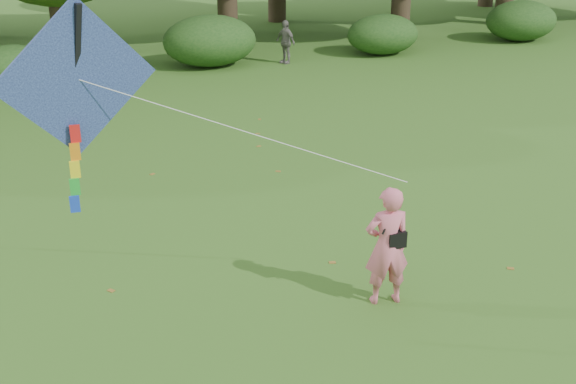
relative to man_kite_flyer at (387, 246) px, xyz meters
name	(u,v)px	position (x,y,z in m)	size (l,w,h in m)	color
ground	(356,331)	(-0.80, -0.59, -0.97)	(100.00, 100.00, 0.00)	#265114
man_kite_flyer	(387,246)	(0.00, 0.00, 0.00)	(0.71, 0.47, 1.95)	#DB677B
bystander_right	(285,42)	(4.98, 16.70, -0.17)	(0.95, 0.39, 1.62)	slate
crossbody_bag	(395,238)	(0.12, -0.03, 0.13)	(0.43, 0.20, 0.74)	black
flying_kite	(78,83)	(-4.19, 1.25, 2.66)	(5.57, 1.63, 3.06)	#275EAA
shrub_band	(109,52)	(-1.52, 17.01, -0.12)	(39.15, 3.22, 1.88)	#264919
fallen_leaves	(327,203)	(0.79, 3.87, -0.97)	(8.82, 14.13, 0.01)	brown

